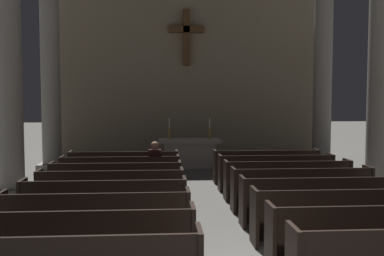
% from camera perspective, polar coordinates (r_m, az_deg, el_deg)
% --- Properties ---
extents(pew_left_row_2, '(3.02, 0.50, 0.95)m').
position_cam_1_polar(pew_left_row_2, '(6.44, -13.58, -13.90)').
color(pew_left_row_2, black).
rests_on(pew_left_row_2, ground).
extents(pew_left_row_3, '(3.02, 0.50, 0.95)m').
position_cam_1_polar(pew_left_row_3, '(7.46, -12.17, -11.39)').
color(pew_left_row_3, black).
rests_on(pew_left_row_3, ground).
extents(pew_left_row_4, '(3.02, 0.50, 0.95)m').
position_cam_1_polar(pew_left_row_4, '(8.50, -11.12, -9.49)').
color(pew_left_row_4, black).
rests_on(pew_left_row_4, ground).
extents(pew_left_row_5, '(3.02, 0.50, 0.95)m').
position_cam_1_polar(pew_left_row_5, '(9.55, -10.30, -8.00)').
color(pew_left_row_5, black).
rests_on(pew_left_row_5, ground).
extents(pew_left_row_6, '(3.02, 0.50, 0.95)m').
position_cam_1_polar(pew_left_row_6, '(10.60, -9.66, -6.80)').
color(pew_left_row_6, black).
rests_on(pew_left_row_6, ground).
extents(pew_left_row_7, '(3.02, 0.50, 0.95)m').
position_cam_1_polar(pew_left_row_7, '(11.66, -9.13, -5.82)').
color(pew_left_row_7, black).
rests_on(pew_left_row_7, ground).
extents(pew_left_row_8, '(3.02, 0.50, 0.95)m').
position_cam_1_polar(pew_left_row_8, '(12.73, -8.69, -5.01)').
color(pew_left_row_8, black).
rests_on(pew_left_row_8, ground).
extents(pew_right_row_2, '(3.02, 0.50, 0.95)m').
position_cam_1_polar(pew_right_row_2, '(7.03, 22.11, -12.56)').
color(pew_right_row_2, black).
rests_on(pew_right_row_2, ground).
extents(pew_right_row_3, '(3.02, 0.50, 0.95)m').
position_cam_1_polar(pew_right_row_3, '(7.98, 18.64, -10.51)').
color(pew_right_row_3, black).
rests_on(pew_right_row_3, ground).
extents(pew_right_row_4, '(3.02, 0.50, 0.95)m').
position_cam_1_polar(pew_right_row_4, '(8.96, 15.96, -8.88)').
color(pew_right_row_4, black).
rests_on(pew_right_row_4, ground).
extents(pew_right_row_5, '(3.02, 0.50, 0.95)m').
position_cam_1_polar(pew_right_row_5, '(9.96, 13.82, -7.56)').
color(pew_right_row_5, black).
rests_on(pew_right_row_5, ground).
extents(pew_right_row_6, '(3.02, 0.50, 0.95)m').
position_cam_1_polar(pew_right_row_6, '(10.97, 12.09, -6.48)').
color(pew_right_row_6, black).
rests_on(pew_right_row_6, ground).
extents(pew_right_row_7, '(3.02, 0.50, 0.95)m').
position_cam_1_polar(pew_right_row_7, '(12.00, 10.66, -5.57)').
color(pew_right_row_7, black).
rests_on(pew_right_row_7, ground).
extents(pew_right_row_8, '(3.02, 0.50, 0.95)m').
position_cam_1_polar(pew_right_row_8, '(13.04, 9.46, -4.81)').
color(pew_right_row_8, black).
rests_on(pew_right_row_8, ground).
extents(column_left_second, '(0.95, 0.95, 7.27)m').
position_cam_1_polar(column_left_second, '(11.89, -22.44, 8.96)').
color(column_left_second, '#9E998E').
rests_on(column_left_second, ground).
extents(column_right_second, '(0.95, 0.95, 7.27)m').
position_cam_1_polar(column_right_second, '(12.63, 22.99, 8.63)').
color(column_right_second, '#9E998E').
rests_on(column_right_second, ground).
extents(column_left_third, '(0.95, 0.95, 7.27)m').
position_cam_1_polar(column_left_third, '(15.87, -17.65, 7.72)').
color(column_left_third, '#9E998E').
rests_on(column_left_third, ground).
extents(column_right_third, '(0.95, 0.95, 7.27)m').
position_cam_1_polar(column_right_third, '(16.44, 16.37, 7.60)').
color(column_right_third, '#9E998E').
rests_on(column_right_third, ground).
extents(altar, '(2.20, 0.90, 1.01)m').
position_cam_1_polar(altar, '(15.52, -0.32, -3.15)').
color(altar, '#A8A399').
rests_on(altar, ground).
extents(candlestick_left, '(0.16, 0.16, 0.72)m').
position_cam_1_polar(candlestick_left, '(15.42, -2.92, -0.56)').
color(candlestick_left, '#B79338').
rests_on(candlestick_left, altar).
extents(candlestick_right, '(0.16, 0.16, 0.72)m').
position_cam_1_polar(candlestick_right, '(15.51, 2.26, -0.53)').
color(candlestick_right, '#B79338').
rests_on(candlestick_right, altar).
extents(apse_with_cross, '(10.40, 0.50, 8.59)m').
position_cam_1_polar(apse_with_cross, '(17.59, -0.77, 9.97)').
color(apse_with_cross, gray).
rests_on(apse_with_cross, ground).
extents(lone_worshipper, '(0.32, 0.43, 1.32)m').
position_cam_1_polar(lone_worshipper, '(11.62, -4.75, -4.75)').
color(lone_worshipper, '#26262B').
rests_on(lone_worshipper, ground).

